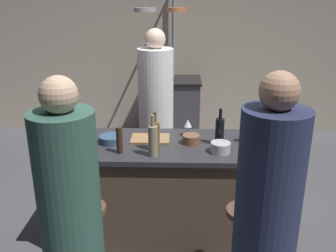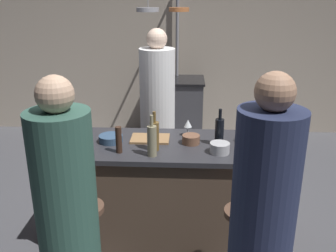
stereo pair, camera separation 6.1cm
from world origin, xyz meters
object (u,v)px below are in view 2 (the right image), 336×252
object	(u,v)px
pepper_mill	(119,140)
wine_glass_near_right_guest	(188,124)
wine_bottle_dark	(219,131)
guest_right	(261,231)
chef	(158,118)
wine_bottle_white	(152,140)
wine_glass_by_chef	(243,130)
wine_bottle_red	(85,138)
wine_bottle_amber	(154,135)
mixing_bowl_blue	(111,139)
guest_left	(69,227)
mixing_bowl_steel	(220,148)
cutting_board	(150,139)
wine_glass_near_left_guest	(84,122)
mixing_bowl_wooden	(191,139)
stove_range	(176,109)
bar_stool_right	(240,248)
bar_stool_left	(88,243)

from	to	relation	value
pepper_mill	wine_glass_near_right_guest	size ratio (longest dim) A/B	1.44
wine_bottle_dark	guest_right	bearing A→B (deg)	-80.58
chef	wine_bottle_white	xyz separation A→B (m)	(0.05, -1.19, 0.22)
wine_bottle_white	wine_glass_by_chef	distance (m)	0.79
wine_bottle_red	wine_bottle_white	bearing A→B (deg)	-0.69
guest_right	wine_bottle_amber	bearing A→B (deg)	127.73
mixing_bowl_blue	guest_left	bearing A→B (deg)	-93.10
mixing_bowl_steel	mixing_bowl_blue	bearing A→B (deg)	168.51
cutting_board	wine_bottle_dark	xyz separation A→B (m)	(0.57, -0.08, 0.11)
wine_bottle_dark	chef	bearing A→B (deg)	121.41
wine_glass_near_left_guest	mixing_bowl_wooden	size ratio (longest dim) A/B	1.01
wine_bottle_white	mixing_bowl_blue	bearing A→B (deg)	144.81
pepper_mill	wine_glass_near_right_guest	bearing A→B (deg)	36.27
guest_left	mixing_bowl_wooden	size ratio (longest dim) A/B	11.64
guest_left	cutting_board	bearing A→B (deg)	70.94
guest_left	wine_glass_near_right_guest	world-z (taller)	guest_left
stove_range	cutting_board	xyz separation A→B (m)	(-0.15, -2.37, 0.46)
bar_stool_right	wine_bottle_dark	size ratio (longest dim) A/B	2.25
mixing_bowl_wooden	wine_bottle_red	bearing A→B (deg)	-162.56
cutting_board	wine_glass_near_left_guest	xyz separation A→B (m)	(-0.58, 0.12, 0.10)
cutting_board	pepper_mill	world-z (taller)	pepper_mill
wine_bottle_white	bar_stool_left	bearing A→B (deg)	-138.86
guest_left	wine_glass_by_chef	xyz separation A→B (m)	(1.14, 1.07, 0.23)
wine_bottle_amber	mixing_bowl_blue	distance (m)	0.42
wine_bottle_red	wine_glass_by_chef	distance (m)	1.27
cutting_board	mixing_bowl_wooden	bearing A→B (deg)	-10.84
guest_left	mixing_bowl_steel	xyz separation A→B (m)	(0.94, 0.84, 0.16)
wine_glass_near_right_guest	mixing_bowl_blue	distance (m)	0.66
wine_bottle_amber	pepper_mill	bearing A→B (deg)	-166.89
stove_range	mixing_bowl_blue	xyz separation A→B (m)	(-0.47, -2.43, 0.48)
guest_right	bar_stool_left	xyz separation A→B (m)	(-1.12, 0.39, -0.42)
cutting_board	pepper_mill	xyz separation A→B (m)	(-0.21, -0.28, 0.10)
chef	wine_glass_near_right_guest	bearing A→B (deg)	-66.91
wine_bottle_amber	mixing_bowl_blue	bearing A→B (deg)	158.23
pepper_mill	wine_bottle_amber	xyz separation A→B (m)	(0.27, 0.06, 0.02)
chef	guest_left	size ratio (longest dim) A/B	1.03
wine_glass_near_right_guest	mixing_bowl_blue	bearing A→B (deg)	-164.63
bar_stool_right	wine_bottle_white	xyz separation A→B (m)	(-0.65, 0.38, 0.65)
guest_right	bar_stool_right	bearing A→B (deg)	95.65
bar_stool_left	wine_glass_by_chef	size ratio (longest dim) A/B	4.66
wine_glass_near_left_guest	cutting_board	bearing A→B (deg)	-11.23
wine_bottle_red	wine_glass_near_left_guest	xyz separation A→B (m)	(-0.12, 0.43, -0.02)
bar_stool_right	cutting_board	distance (m)	1.12
bar_stool_left	wine_bottle_amber	world-z (taller)	wine_bottle_amber
wine_bottle_dark	wine_glass_near_right_guest	distance (m)	0.31
mixing_bowl_steel	wine_glass_near_left_guest	bearing A→B (deg)	162.54
pepper_mill	wine_bottle_dark	size ratio (longest dim) A/B	0.69
wine_bottle_red	mixing_bowl_blue	world-z (taller)	wine_bottle_red
wine_bottle_red	wine_glass_by_chef	xyz separation A→B (m)	(1.23, 0.31, -0.02)
cutting_board	mixing_bowl_blue	xyz separation A→B (m)	(-0.32, -0.07, 0.02)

